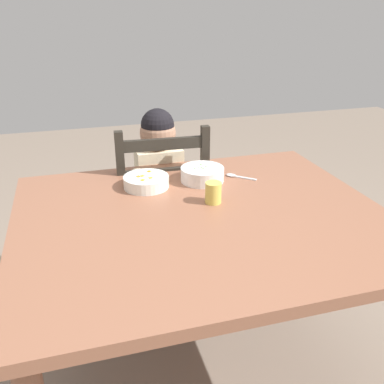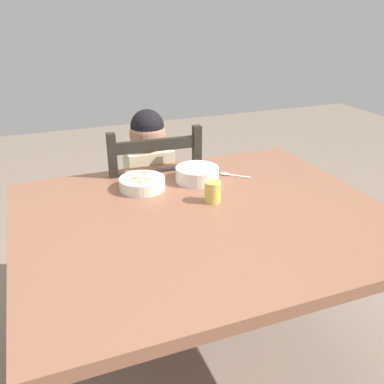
{
  "view_description": "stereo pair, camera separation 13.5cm",
  "coord_description": "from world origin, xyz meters",
  "px_view_note": "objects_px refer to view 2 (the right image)",
  "views": [
    {
      "loc": [
        -0.41,
        -1.29,
        1.42
      ],
      "look_at": [
        -0.01,
        0.09,
        0.78
      ],
      "focal_mm": 39.86,
      "sensor_mm": 36.0,
      "label": 1
    },
    {
      "loc": [
        -0.54,
        -1.25,
        1.42
      ],
      "look_at": [
        -0.01,
        0.09,
        0.78
      ],
      "focal_mm": 39.86,
      "sensor_mm": 36.0,
      "label": 2
    }
  ],
  "objects_px": {
    "bowl_of_peas": "(197,174)",
    "bowl_of_carrots": "(142,183)",
    "child_figure": "(151,179)",
    "spoon": "(229,175)",
    "drinking_cup": "(213,192)",
    "dining_chair": "(152,213)",
    "dining_table": "(204,235)"
  },
  "relations": [
    {
      "from": "bowl_of_peas",
      "to": "bowl_of_carrots",
      "type": "distance_m",
      "value": 0.24
    },
    {
      "from": "child_figure",
      "to": "spoon",
      "type": "relative_size",
      "value": 8.42
    },
    {
      "from": "spoon",
      "to": "drinking_cup",
      "type": "height_order",
      "value": "drinking_cup"
    },
    {
      "from": "dining_chair",
      "to": "drinking_cup",
      "type": "relative_size",
      "value": 11.44
    },
    {
      "from": "dining_table",
      "to": "bowl_of_peas",
      "type": "bearing_deg",
      "value": 72.84
    },
    {
      "from": "dining_table",
      "to": "child_figure",
      "type": "xyz_separation_m",
      "value": [
        -0.03,
        0.59,
        0.0
      ]
    },
    {
      "from": "dining_table",
      "to": "spoon",
      "type": "height_order",
      "value": "spoon"
    },
    {
      "from": "dining_chair",
      "to": "spoon",
      "type": "distance_m",
      "value": 0.49
    },
    {
      "from": "dining_table",
      "to": "spoon",
      "type": "bearing_deg",
      "value": 50.9
    },
    {
      "from": "bowl_of_peas",
      "to": "dining_chair",
      "type": "bearing_deg",
      "value": 112.18
    },
    {
      "from": "bowl_of_carrots",
      "to": "spoon",
      "type": "distance_m",
      "value": 0.39
    },
    {
      "from": "bowl_of_peas",
      "to": "spoon",
      "type": "relative_size",
      "value": 1.58
    },
    {
      "from": "bowl_of_carrots",
      "to": "dining_chair",
      "type": "bearing_deg",
      "value": 68.73
    },
    {
      "from": "dining_chair",
      "to": "bowl_of_peas",
      "type": "distance_m",
      "value": 0.44
    },
    {
      "from": "drinking_cup",
      "to": "child_figure",
      "type": "bearing_deg",
      "value": 100.54
    },
    {
      "from": "dining_table",
      "to": "bowl_of_carrots",
      "type": "bearing_deg",
      "value": 116.33
    },
    {
      "from": "drinking_cup",
      "to": "bowl_of_carrots",
      "type": "bearing_deg",
      "value": 134.79
    },
    {
      "from": "dining_chair",
      "to": "child_figure",
      "type": "height_order",
      "value": "child_figure"
    },
    {
      "from": "dining_table",
      "to": "drinking_cup",
      "type": "xyz_separation_m",
      "value": [
        0.07,
        0.08,
        0.13
      ]
    },
    {
      "from": "bowl_of_peas",
      "to": "bowl_of_carrots",
      "type": "bearing_deg",
      "value": -180.0
    },
    {
      "from": "dining_table",
      "to": "dining_chair",
      "type": "relative_size",
      "value": 1.43
    },
    {
      "from": "dining_chair",
      "to": "spoon",
      "type": "xyz_separation_m",
      "value": [
        0.27,
        -0.3,
        0.28
      ]
    },
    {
      "from": "spoon",
      "to": "drinking_cup",
      "type": "distance_m",
      "value": 0.28
    },
    {
      "from": "dining_chair",
      "to": "drinking_cup",
      "type": "xyz_separation_m",
      "value": [
        0.1,
        -0.52,
        0.31
      ]
    },
    {
      "from": "bowl_of_carrots",
      "to": "bowl_of_peas",
      "type": "bearing_deg",
      "value": 0.0
    },
    {
      "from": "drinking_cup",
      "to": "bowl_of_peas",
      "type": "bearing_deg",
      "value": 83.35
    },
    {
      "from": "dining_table",
      "to": "bowl_of_carrots",
      "type": "distance_m",
      "value": 0.35
    },
    {
      "from": "bowl_of_carrots",
      "to": "spoon",
      "type": "bearing_deg",
      "value": 0.26
    },
    {
      "from": "dining_chair",
      "to": "spoon",
      "type": "bearing_deg",
      "value": -47.46
    },
    {
      "from": "dining_table",
      "to": "bowl_of_peas",
      "type": "distance_m",
      "value": 0.33
    },
    {
      "from": "bowl_of_peas",
      "to": "drinking_cup",
      "type": "bearing_deg",
      "value": -96.65
    },
    {
      "from": "dining_table",
      "to": "child_figure",
      "type": "bearing_deg",
      "value": 92.69
    }
  ]
}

